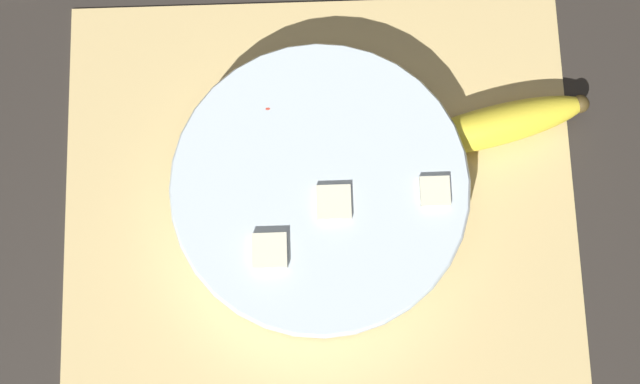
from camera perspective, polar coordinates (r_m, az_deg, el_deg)
The scene contains 4 objects.
ground_plane at distance 0.84m, azimuth -0.00°, elevation -0.41°, with size 6.00×6.00×0.00m, color #2D2823.
bamboo_mat_center at distance 0.84m, azimuth -0.00°, elevation -0.36°, with size 0.48×0.40×0.01m.
fruit_salad_bowl at distance 0.80m, azimuth -0.00°, elevation 0.14°, with size 0.27×0.27×0.06m.
whole_banana at distance 0.85m, azimuth 11.11°, elevation 4.17°, with size 0.18×0.08×0.04m.
Camera 1 is at (0.01, 0.18, 0.82)m, focal length 50.00 mm.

